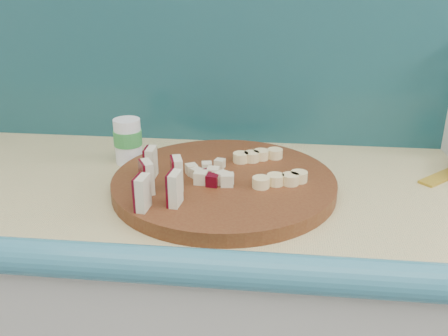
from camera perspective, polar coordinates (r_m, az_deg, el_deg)
backsplash at (r=1.24m, az=8.80°, el=13.88°), size 2.20×0.02×0.50m
cutting_board at (r=1.02m, az=0.00°, el=-1.77°), size 0.60×0.60×0.03m
apple_wedges at (r=0.94m, az=-7.55°, el=-1.20°), size 0.11×0.18×0.06m
apple_chunks at (r=1.00m, az=-1.60°, el=-0.65°), size 0.07×0.08×0.02m
banana_slices at (r=1.04m, az=5.13°, el=0.13°), size 0.16×0.19×0.02m
canister at (r=1.16m, az=-10.92°, el=3.14°), size 0.06×0.06×0.10m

